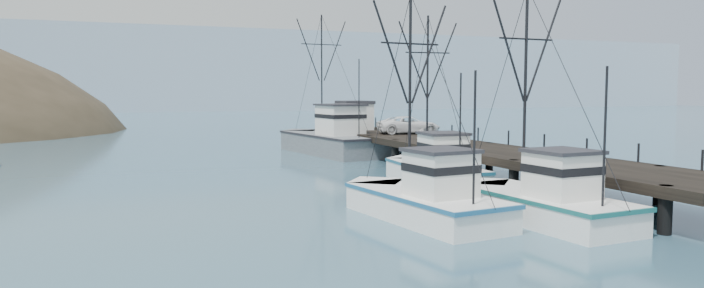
% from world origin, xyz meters
% --- Properties ---
extents(ground, '(400.00, 400.00, 0.00)m').
position_xyz_m(ground, '(0.00, 0.00, 0.00)').
color(ground, '#325A71').
rests_on(ground, ground).
extents(pier, '(6.00, 44.00, 2.00)m').
position_xyz_m(pier, '(14.00, 16.00, 1.69)').
color(pier, black).
rests_on(pier, ground).
extents(distant_ridge, '(360.00, 40.00, 26.00)m').
position_xyz_m(distant_ridge, '(10.00, 170.00, 0.00)').
color(distant_ridge, '#9EB2C6').
rests_on(distant_ridge, ground).
extents(trawler_near, '(3.99, 10.52, 10.75)m').
position_xyz_m(trawler_near, '(8.43, 0.21, 0.82)').
color(trawler_near, white).
rests_on(trawler_near, ground).
extents(trawler_mid, '(4.53, 10.55, 10.50)m').
position_xyz_m(trawler_mid, '(3.75, 2.45, 0.82)').
color(trawler_mid, white).
rests_on(trawler_mid, ground).
extents(trawler_far, '(4.15, 10.51, 10.82)m').
position_xyz_m(trawler_far, '(9.53, 11.70, 0.82)').
color(trawler_far, white).
rests_on(trawler_far, ground).
extents(work_vessel, '(6.28, 15.83, 13.15)m').
position_xyz_m(work_vessel, '(9.86, 31.74, 1.23)').
color(work_vessel, slate).
rests_on(work_vessel, ground).
extents(pier_shed, '(3.00, 3.20, 2.80)m').
position_xyz_m(pier_shed, '(13.30, 34.00, 3.42)').
color(pier_shed, silver).
rests_on(pier_shed, pier).
extents(pickup_truck, '(5.84, 3.32, 1.54)m').
position_xyz_m(pickup_truck, '(15.50, 26.78, 2.77)').
color(pickup_truck, white).
rests_on(pickup_truck, pier).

